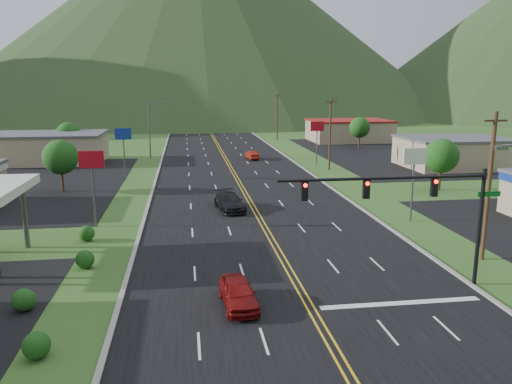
{
  "coord_description": "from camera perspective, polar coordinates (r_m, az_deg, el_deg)",
  "views": [
    {
      "loc": [
        -6.34,
        -11.86,
        11.64
      ],
      "look_at": [
        -1.66,
        21.06,
        4.5
      ],
      "focal_mm": 35.0,
      "sensor_mm": 36.0,
      "label": 1
    }
  ],
  "objects": [
    {
      "name": "traffic_signal",
      "position": [
        29.54,
        17.86,
        -0.81
      ],
      "size": [
        13.1,
        0.43,
        7.0
      ],
      "color": "black",
      "rests_on": "ground"
    },
    {
      "name": "streetlight_west",
      "position": [
        82.29,
        -11.88,
        7.36
      ],
      "size": [
        3.28,
        0.25,
        9.0
      ],
      "color": "#59595E",
      "rests_on": "ground"
    },
    {
      "name": "building_west_far",
      "position": [
        83.27,
        -23.19,
        4.68
      ],
      "size": [
        18.4,
        11.4,
        4.5
      ],
      "color": "tan",
      "rests_on": "ground"
    },
    {
      "name": "building_east_mid",
      "position": [
        77.65,
        21.64,
        4.26
      ],
      "size": [
        14.4,
        11.4,
        4.3
      ],
      "color": "tan",
      "rests_on": "ground"
    },
    {
      "name": "building_east_far",
      "position": [
        107.9,
        10.58,
        6.93
      ],
      "size": [
        16.4,
        12.4,
        4.5
      ],
      "color": "tan",
      "rests_on": "ground"
    },
    {
      "name": "pole_sign_west_a",
      "position": [
        43.06,
        -18.25,
        2.71
      ],
      "size": [
        2.0,
        0.18,
        6.4
      ],
      "color": "#59595E",
      "rests_on": "ground"
    },
    {
      "name": "pole_sign_west_b",
      "position": [
        64.65,
        -14.93,
        5.87
      ],
      "size": [
        2.0,
        0.18,
        6.4
      ],
      "color": "#59595E",
      "rests_on": "ground"
    },
    {
      "name": "pole_sign_east_a",
      "position": [
        44.79,
        17.62,
        3.09
      ],
      "size": [
        2.0,
        0.18,
        6.4
      ],
      "color": "#59595E",
      "rests_on": "ground"
    },
    {
      "name": "pole_sign_east_b",
      "position": [
        74.71,
        7.0,
        6.97
      ],
      "size": [
        2.0,
        0.18,
        6.4
      ],
      "color": "#59595E",
      "rests_on": "ground"
    },
    {
      "name": "tree_west_a",
      "position": [
        58.99,
        -21.45,
        3.73
      ],
      "size": [
        3.84,
        3.84,
        5.82
      ],
      "color": "#382314",
      "rests_on": "ground"
    },
    {
      "name": "tree_west_b",
      "position": [
        86.26,
        -20.67,
        6.19
      ],
      "size": [
        3.84,
        3.84,
        5.82
      ],
      "color": "#382314",
      "rests_on": "ground"
    },
    {
      "name": "tree_east_a",
      "position": [
        59.6,
        20.43,
        3.89
      ],
      "size": [
        3.84,
        3.84,
        5.82
      ],
      "color": "#382314",
      "rests_on": "ground"
    },
    {
      "name": "tree_east_b",
      "position": [
        95.82,
        11.76,
        7.23
      ],
      "size": [
        3.84,
        3.84,
        5.82
      ],
      "color": "#382314",
      "rests_on": "ground"
    },
    {
      "name": "utility_pole_a",
      "position": [
        36.44,
        25.08,
        0.67
      ],
      "size": [
        1.6,
        0.28,
        10.0
      ],
      "color": "#382314",
      "rests_on": "ground"
    },
    {
      "name": "utility_pole_b",
      "position": [
        70.04,
        8.46,
        6.65
      ],
      "size": [
        1.6,
        0.28,
        10.0
      ],
      "color": "#382314",
      "rests_on": "ground"
    },
    {
      "name": "utility_pole_c",
      "position": [
        108.88,
        2.45,
        8.68
      ],
      "size": [
        1.6,
        0.28,
        10.0
      ],
      "color": "#382314",
      "rests_on": "ground"
    },
    {
      "name": "utility_pole_d",
      "position": [
        148.34,
        -0.4,
        9.6
      ],
      "size": [
        1.6,
        0.28,
        10.0
      ],
      "color": "#382314",
      "rests_on": "ground"
    },
    {
      "name": "mountain_n",
      "position": [
        233.99,
        -6.87,
        19.62
      ],
      "size": [
        220.0,
        220.0,
        85.0
      ],
      "primitive_type": "cone",
      "color": "#183216",
      "rests_on": "ground"
    },
    {
      "name": "car_red_near",
      "position": [
        27.19,
        -2.01,
        -11.53
      ],
      "size": [
        2.02,
        4.43,
        1.47
      ],
      "primitive_type": "imported",
      "rotation": [
        0.0,
        0.0,
        0.07
      ],
      "color": "maroon",
      "rests_on": "ground"
    },
    {
      "name": "car_dark_mid",
      "position": [
        47.29,
        -3.02,
        -1.17
      ],
      "size": [
        2.97,
        5.69,
        1.57
      ],
      "primitive_type": "imported",
      "rotation": [
        0.0,
        0.0,
        0.15
      ],
      "color": "black",
      "rests_on": "ground"
    },
    {
      "name": "car_red_far",
      "position": [
        79.84,
        -0.46,
        4.23
      ],
      "size": [
        1.91,
        4.23,
        1.35
      ],
      "primitive_type": "imported",
      "rotation": [
        0.0,
        0.0,
        3.26
      ],
      "color": "maroon",
      "rests_on": "ground"
    }
  ]
}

